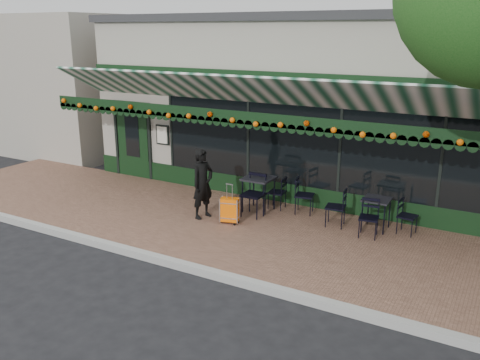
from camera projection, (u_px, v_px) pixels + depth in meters
The scene contains 15 objects.
ground at pixel (193, 270), 9.45m from camera, with size 80.00×80.00×0.00m, color black.
sidewalk at pixel (245, 231), 11.10m from camera, with size 18.00×4.00×0.15m, color brown.
curb at pixel (190, 268), 9.36m from camera, with size 18.00×0.16×0.15m, color #9E9E99.
restaurant_building at pixel (339, 100), 15.35m from camera, with size 12.00×9.60×4.50m.
neighbor_building_left at pixel (46, 76), 21.59m from camera, with size 12.00×8.00×4.80m, color #9B9389.
woman at pixel (203, 184), 11.47m from camera, with size 0.59×0.38×1.61m, color black.
suitcase at pixel (230, 210), 11.25m from camera, with size 0.44×0.32×0.91m.
cafe_table_a at pixel (377, 202), 10.82m from camera, with size 0.56×0.56×0.69m.
cafe_table_b at pixel (259, 181), 11.90m from camera, with size 0.67×0.67×0.83m.
chair_a_left at pixel (336, 207), 11.06m from camera, with size 0.43×0.43×0.85m, color black, non-canonical shape.
chair_a_right at pixel (407, 217), 10.64m from camera, with size 0.38×0.38×0.76m, color black, non-canonical shape.
chair_a_front at pixel (369, 218), 10.48m from camera, with size 0.40×0.40×0.81m, color black, non-canonical shape.
chair_b_left at pixel (277, 193), 12.18m from camera, with size 0.39×0.39×0.79m, color black, non-canonical shape.
chair_b_right at pixel (304, 196), 11.83m from camera, with size 0.43×0.43×0.86m, color black, non-canonical shape.
chair_b_front at pixel (253, 195), 11.64m from camera, with size 0.50×0.50×1.00m, color black, non-canonical shape.
Camera 1 is at (4.99, -7.04, 4.29)m, focal length 38.00 mm.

